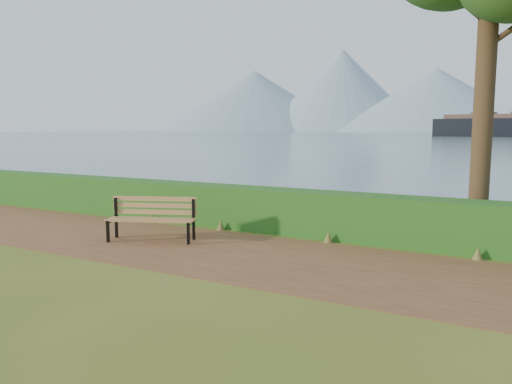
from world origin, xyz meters
The scene contains 5 objects.
ground centered at (0.00, 0.00, 0.00)m, with size 140.00×140.00×0.00m, color #465919.
path centered at (0.00, 0.30, 0.01)m, with size 40.00×3.40×0.01m, color brown.
hedge centered at (0.00, 2.60, 0.50)m, with size 32.00×0.85×1.00m, color #184814.
mountains centered at (-9.17, 406.05, 27.70)m, with size 585.00×190.00×70.00m.
bench centered at (-1.81, 0.46, 0.54)m, with size 1.93×1.19×0.94m.
Camera 1 is at (5.23, -7.73, 2.39)m, focal length 35.00 mm.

